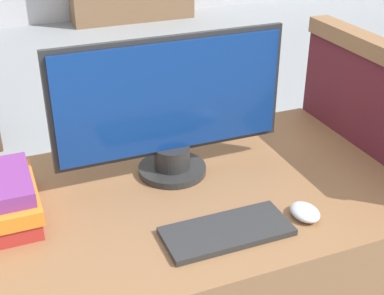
# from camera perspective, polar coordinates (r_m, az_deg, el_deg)

# --- Properties ---
(carrel_divider) EXTENTS (0.07, 0.73, 1.11)m
(carrel_divider) POSITION_cam_1_polar(r_m,az_deg,el_deg) (1.85, 17.77, -6.06)
(carrel_divider) COLOR #5B1E28
(carrel_divider) RESTS_ON ground_plane
(monitor) EXTENTS (0.66, 0.20, 0.40)m
(monitor) POSITION_cam_1_polar(r_m,az_deg,el_deg) (1.46, -2.18, 4.30)
(monitor) COLOR #282828
(monitor) RESTS_ON desk
(keyboard) EXTENTS (0.31, 0.14, 0.02)m
(keyboard) POSITION_cam_1_polar(r_m,az_deg,el_deg) (1.31, 3.74, -8.91)
(keyboard) COLOR #2D2D2D
(keyboard) RESTS_ON desk
(mouse) EXTENTS (0.07, 0.09, 0.03)m
(mouse) POSITION_cam_1_polar(r_m,az_deg,el_deg) (1.39, 11.96, -6.75)
(mouse) COLOR silver
(mouse) RESTS_ON desk
(book_stack) EXTENTS (0.19, 0.27, 0.12)m
(book_stack) POSITION_cam_1_polar(r_m,az_deg,el_deg) (1.41, -19.68, -5.21)
(book_stack) COLOR #B72D28
(book_stack) RESTS_ON desk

